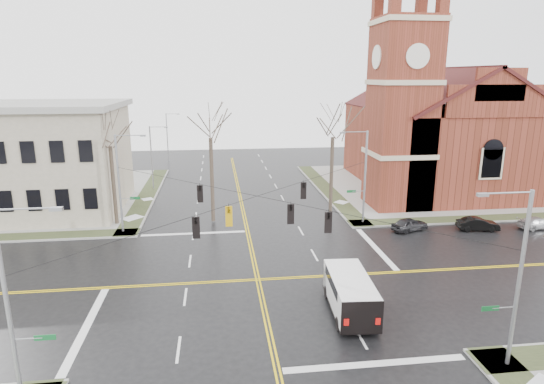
{
  "coord_description": "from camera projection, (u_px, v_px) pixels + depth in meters",
  "views": [
    {
      "loc": [
        -2.67,
        -29.82,
        14.17
      ],
      "look_at": [
        1.77,
        6.0,
        4.9
      ],
      "focal_mm": 30.0,
      "sensor_mm": 36.0,
      "label": 1
    }
  ],
  "objects": [
    {
      "name": "streetlight_north_b",
      "position": [
        168.0,
        135.0,
        76.26
      ],
      "size": [
        2.3,
        0.2,
        8.0
      ],
      "color": "gray",
      "rests_on": "ground"
    },
    {
      "name": "signal_pole_nw",
      "position": [
        121.0,
        181.0,
        40.98
      ],
      "size": [
        2.75,
        0.22,
        9.0
      ],
      "color": "gray",
      "rests_on": "ground"
    },
    {
      "name": "signal_pole_sw",
      "position": [
        12.0,
        304.0,
        18.87
      ],
      "size": [
        2.75,
        0.22,
        9.0
      ],
      "color": "gray",
      "rests_on": "ground"
    },
    {
      "name": "traffic_signals",
      "position": [
        258.0,
        209.0,
        30.51
      ],
      "size": [
        8.21,
        8.26,
        1.3
      ],
      "color": "black",
      "rests_on": "ground"
    },
    {
      "name": "tree_nw_near",
      "position": [
        210.0,
        132.0,
        43.01
      ],
      "size": [
        4.0,
        4.0,
        12.42
      ],
      "color": "#382C24",
      "rests_on": "ground"
    },
    {
      "name": "parked_car_c",
      "position": [
        537.0,
        223.0,
        43.3
      ],
      "size": [
        4.02,
        2.13,
        1.11
      ],
      "primitive_type": "imported",
      "rotation": [
        0.0,
        0.0,
        1.73
      ],
      "color": "#A4A4A6",
      "rests_on": "ground"
    },
    {
      "name": "road_markings",
      "position": [
        258.0,
        280.0,
        32.5
      ],
      "size": [
        100.0,
        100.0,
        0.01
      ],
      "color": "gold",
      "rests_on": "ground"
    },
    {
      "name": "sidewalks",
      "position": [
        258.0,
        279.0,
        32.49
      ],
      "size": [
        80.0,
        80.0,
        0.17
      ],
      "color": "gray",
      "rests_on": "ground"
    },
    {
      "name": "tree_nw_far",
      "position": [
        110.0,
        141.0,
        42.47
      ],
      "size": [
        4.0,
        4.0,
        11.36
      ],
      "color": "#382C24",
      "rests_on": "ground"
    },
    {
      "name": "signal_pole_se",
      "position": [
        517.0,
        276.0,
        21.57
      ],
      "size": [
        2.75,
        0.22,
        9.0
      ],
      "color": "gray",
      "rests_on": "ground"
    },
    {
      "name": "tree_ne",
      "position": [
        333.0,
        132.0,
        44.69
      ],
      "size": [
        4.0,
        4.0,
        12.18
      ],
      "color": "#382C24",
      "rests_on": "ground"
    },
    {
      "name": "cargo_van",
      "position": [
        349.0,
        290.0,
        27.92
      ],
      "size": [
        2.76,
        6.2,
        2.3
      ],
      "rotation": [
        0.0,
        0.0,
        -0.07
      ],
      "color": "white",
      "rests_on": "ground"
    },
    {
      "name": "ground",
      "position": [
        258.0,
        280.0,
        32.5
      ],
      "size": [
        120.0,
        120.0,
        0.0
      ],
      "primitive_type": "plane",
      "color": "black",
      "rests_on": "ground"
    },
    {
      "name": "parked_car_a",
      "position": [
        410.0,
        224.0,
        42.63
      ],
      "size": [
        3.92,
        2.57,
        1.24
      ],
      "primitive_type": "imported",
      "rotation": [
        0.0,
        0.0,
        1.9
      ],
      "color": "black",
      "rests_on": "ground"
    },
    {
      "name": "streetlight_north_a",
      "position": [
        153.0,
        155.0,
        57.04
      ],
      "size": [
        2.3,
        0.2,
        8.0
      ],
      "color": "gray",
      "rests_on": "ground"
    },
    {
      "name": "civic_building_a",
      "position": [
        32.0,
        161.0,
        47.74
      ],
      "size": [
        18.0,
        14.0,
        11.0
      ],
      "primitive_type": "cube",
      "color": "gray",
      "rests_on": "ground"
    },
    {
      "name": "signal_pole_ne",
      "position": [
        363.0,
        174.0,
        43.68
      ],
      "size": [
        2.75,
        0.22,
        9.0
      ],
      "color": "gray",
      "rests_on": "ground"
    },
    {
      "name": "parked_car_b",
      "position": [
        478.0,
        224.0,
        42.7
      ],
      "size": [
        3.93,
        1.87,
        1.25
      ],
      "primitive_type": "imported",
      "rotation": [
        0.0,
        0.0,
        1.42
      ],
      "color": "black",
      "rests_on": "ground"
    },
    {
      "name": "span_wires",
      "position": [
        257.0,
        196.0,
        30.96
      ],
      "size": [
        23.02,
        23.02,
        0.03
      ],
      "color": "black",
      "rests_on": "ground"
    },
    {
      "name": "church",
      "position": [
        435.0,
        123.0,
        57.18
      ],
      "size": [
        24.28,
        27.48,
        27.5
      ],
      "color": "maroon",
      "rests_on": "ground"
    }
  ]
}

